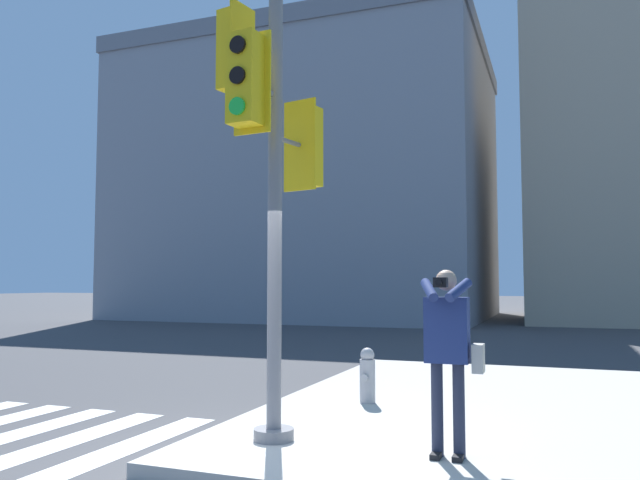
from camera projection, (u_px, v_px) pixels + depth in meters
name	position (u px, v px, depth m)	size (l,w,h in m)	color
ground_plane	(205.00, 470.00, 5.84)	(160.00, 160.00, 0.00)	#424244
sidewalk_corner	(591.00, 416.00, 7.87)	(8.00, 8.00, 0.15)	#BCB7AD
traffic_signal_pole	(267.00, 140.00, 6.62)	(1.04, 1.47, 5.00)	slate
person_photographer	(449.00, 344.00, 5.80)	(0.58, 0.54, 1.72)	black
fire_hydrant	(367.00, 376.00, 8.35)	(0.21, 0.27, 0.73)	#99999E
building_left	(317.00, 187.00, 33.12)	(17.56, 13.96, 13.66)	gray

